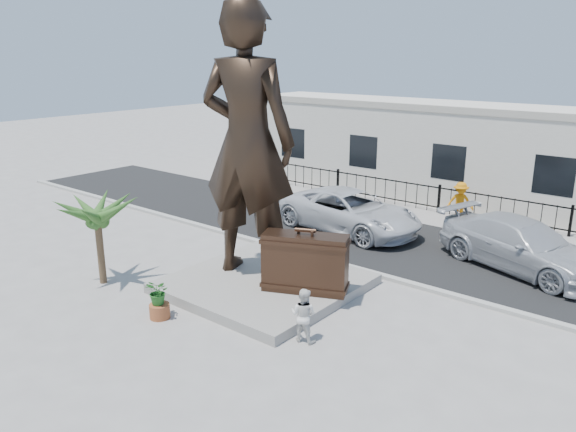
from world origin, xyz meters
name	(u,v)px	position (x,y,z in m)	size (l,w,h in m)	color
ground	(244,309)	(0.00, 0.00, 0.00)	(100.00, 100.00, 0.00)	#9E9991
street	(385,239)	(0.00, 8.00, 0.01)	(40.00, 7.00, 0.01)	black
curb	(334,263)	(0.00, 4.50, 0.06)	(40.00, 0.25, 0.12)	#A5A399
far_sidewalk	(430,216)	(0.00, 12.00, 0.01)	(40.00, 2.50, 0.02)	#9E9991
plinth	(265,283)	(-0.50, 1.50, 0.15)	(5.20, 5.20, 0.30)	gray
fence	(439,200)	(0.00, 12.80, 0.60)	(22.00, 0.10, 1.20)	black
building	(477,152)	(0.00, 17.00, 2.20)	(28.00, 7.00, 4.40)	silver
statue	(247,142)	(-1.32, 1.70, 4.42)	(3.00, 1.97, 8.23)	black
suitcase	(305,263)	(0.97, 1.59, 1.16)	(2.44, 0.78, 1.72)	#362216
tourist	(303,315)	(2.41, -0.35, 0.70)	(0.68, 0.53, 1.41)	silver
car_white	(350,211)	(-1.63, 7.97, 0.84)	(2.76, 6.00, 1.67)	silver
car_silver	(522,245)	(5.07, 8.08, 0.85)	(2.34, 5.76, 1.67)	#B1B3B6
worker	(460,203)	(1.37, 11.84, 0.90)	(1.14, 0.65, 1.76)	orange
palm_tree	(104,283)	(-4.76, -1.41, 0.00)	(1.80, 1.80, 3.20)	#2D561F
planter	(160,311)	(-1.41, -1.84, 0.20)	(0.56, 0.56, 0.40)	#984D28
shrub	(158,292)	(-1.41, -1.84, 0.76)	(0.65, 0.57, 0.73)	#225E1E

